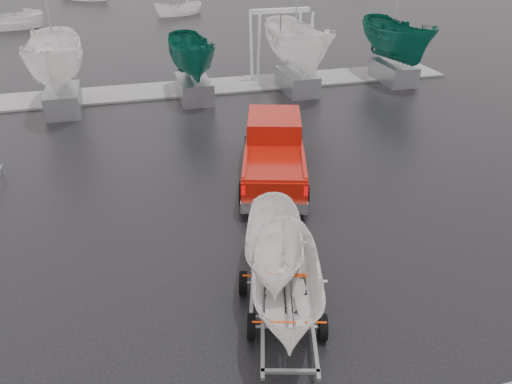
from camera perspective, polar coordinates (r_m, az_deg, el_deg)
The scene contains 13 objects.
ground_plane at distance 17.17m, azimuth 0.33°, elevation -0.42°, with size 120.00×120.00×0.00m, color black.
dock at distance 28.96m, azimuth -6.82°, elevation 11.75°, with size 30.00×3.00×0.12m, color gray.
pickup_truck at distance 18.22m, azimuth 2.07°, elevation 5.08°, with size 3.79×6.49×2.05m.
trailer_hitched at distance 11.73m, azimuth 2.33°, elevation -1.86°, with size 2.18×3.79×4.35m.
trailer_parked at distance 10.38m, azimuth 3.89°, elevation -5.46°, with size 2.13×3.79×4.62m.
boat_hoist at distance 29.45m, azimuth 2.82°, elevation 17.44°, with size 3.30×2.18×4.12m.
keelboat_0 at distance 25.94m, azimuth -22.57°, elevation 17.33°, with size 2.63×3.20×10.80m.
keelboat_1 at distance 26.38m, azimuth -7.48°, elevation 17.60°, with size 2.18×3.20×6.89m.
keelboat_2 at distance 27.43m, azimuth 5.01°, elevation 19.90°, with size 2.67×3.20×10.84m.
keelboat_3 at distance 30.34m, azimuth 16.23°, elevation 19.21°, with size 2.48×3.20×10.65m.
moored_boat_0 at distance 50.91m, azimuth -26.87°, elevation 16.23°, with size 2.82×2.76×11.48m.
moored_boat_1 at distance 67.79m, azimuth -18.91°, elevation 20.07°, with size 4.00×3.99×11.73m.
moored_boat_2 at distance 53.86m, azimuth -8.77°, elevation 19.34°, with size 2.75×2.73×10.73m.
Camera 1 is at (-4.11, -14.45, 8.30)m, focal length 35.00 mm.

